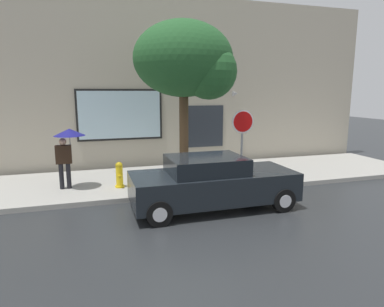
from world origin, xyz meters
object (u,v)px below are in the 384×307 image
(fire_hydrant, at_px, (119,175))
(pedestrian_with_umbrella, at_px, (67,142))
(street_tree, at_px, (189,62))
(parked_car, at_px, (212,183))
(stop_sign, at_px, (242,132))

(fire_hydrant, distance_m, pedestrian_with_umbrella, 1.90)
(fire_hydrant, relative_size, street_tree, 0.16)
(parked_car, relative_size, stop_sign, 1.83)
(fire_hydrant, bearing_deg, street_tree, -2.49)
(fire_hydrant, relative_size, pedestrian_with_umbrella, 0.43)
(pedestrian_with_umbrella, height_order, stop_sign, stop_sign)
(street_tree, xyz_separation_m, stop_sign, (1.62, -0.67, -2.22))
(fire_hydrant, height_order, pedestrian_with_umbrella, pedestrian_with_umbrella)
(pedestrian_with_umbrella, xyz_separation_m, street_tree, (3.82, -0.44, 2.46))
(fire_hydrant, height_order, street_tree, street_tree)
(parked_car, height_order, stop_sign, stop_sign)
(fire_hydrant, bearing_deg, pedestrian_with_umbrella, 167.42)
(parked_car, height_order, pedestrian_with_umbrella, pedestrian_with_umbrella)
(stop_sign, bearing_deg, parked_car, -136.15)
(parked_car, bearing_deg, street_tree, 90.09)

